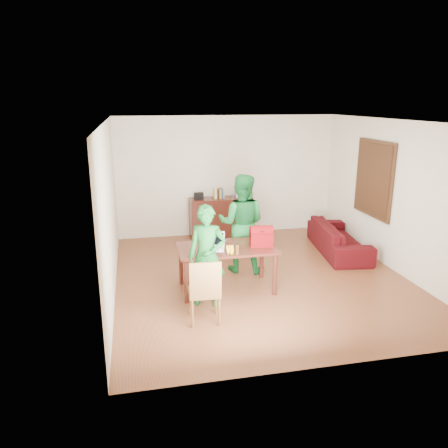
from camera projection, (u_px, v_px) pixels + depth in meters
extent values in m
cube|color=#4C2213|center=(260.00, 280.00, 7.74)|extent=(5.00, 5.50, 0.10)
cube|color=white|center=(264.00, 118.00, 6.97)|extent=(5.00, 5.50, 0.10)
cube|color=beige|center=(227.00, 176.00, 9.99)|extent=(5.00, 0.10, 2.70)
cube|color=beige|center=(337.00, 261.00, 4.73)|extent=(5.00, 0.10, 2.70)
cube|color=beige|center=(106.00, 211.00, 6.85)|extent=(0.10, 5.50, 2.70)
cube|color=beige|center=(398.00, 196.00, 7.87)|extent=(0.10, 5.50, 2.70)
cube|color=#3F2614|center=(374.00, 179.00, 8.45)|extent=(0.04, 1.28, 1.48)
cube|color=#4B2A16|center=(372.00, 179.00, 8.45)|extent=(0.01, 1.18, 1.36)
cube|color=black|center=(221.00, 217.00, 9.93)|extent=(1.40, 0.45, 0.90)
cube|color=black|center=(199.00, 196.00, 9.68)|extent=(0.20, 0.14, 0.14)
cube|color=#B8B8C2|center=(240.00, 194.00, 9.87)|extent=(0.24, 0.22, 0.14)
ellipsoid|color=#1942A8|center=(240.00, 189.00, 9.84)|extent=(0.14, 0.14, 0.07)
cube|color=black|center=(227.00, 248.00, 7.05)|extent=(1.58, 0.89, 0.04)
cylinder|color=black|center=(186.00, 282.00, 6.67)|extent=(0.07, 0.07, 0.70)
cylinder|color=black|center=(275.00, 274.00, 6.95)|extent=(0.07, 0.07, 0.70)
cylinder|color=black|center=(181.00, 265.00, 7.35)|extent=(0.07, 0.07, 0.70)
cylinder|color=black|center=(262.00, 259.00, 7.63)|extent=(0.07, 0.07, 0.70)
cube|color=brown|center=(204.00, 292.00, 6.09)|extent=(0.46, 0.44, 0.05)
cube|color=brown|center=(206.00, 280.00, 5.84)|extent=(0.43, 0.05, 0.49)
imported|color=#145A20|center=(207.00, 256.00, 6.52)|extent=(0.65, 0.53, 1.56)
imported|color=#156026|center=(241.00, 223.00, 7.83)|extent=(1.06, 0.95, 1.79)
cube|color=white|center=(213.00, 249.00, 6.93)|extent=(0.40, 0.32, 0.02)
cube|color=black|center=(213.00, 241.00, 6.90)|extent=(0.36, 0.17, 0.22)
cylinder|color=#532F13|center=(237.00, 249.00, 6.70)|extent=(0.06, 0.06, 0.17)
cube|color=maroon|center=(261.00, 238.00, 7.05)|extent=(0.39, 0.25, 0.27)
imported|color=#3E0814|center=(339.00, 238.00, 8.94)|extent=(1.06, 2.11, 0.59)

